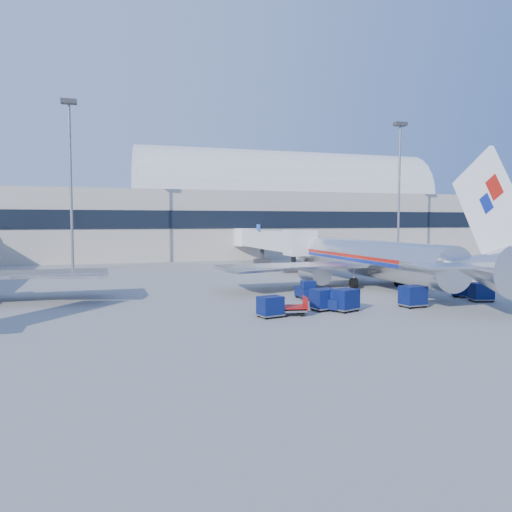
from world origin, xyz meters
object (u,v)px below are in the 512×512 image
object	(u,v)px
tug_right	(467,289)
cart_train_a	(345,300)
barrier_far	(504,280)
tug_lead	(336,301)
airliner_main	(372,258)
cart_train_c	(270,306)
tug_left	(306,290)
barrier_mid	(479,281)
cart_solo_near	(413,296)
cart_solo_far	(481,292)
mast_west	(70,160)
mast_east	(399,171)
cart_train_b	(324,299)
jetbridge_near	(267,240)
barrier_near	(453,282)
cart_open_red	(290,309)

from	to	relation	value
tug_right	cart_train_a	bearing A→B (deg)	-119.59
barrier_far	tug_lead	bearing A→B (deg)	-160.18
cart_train_a	airliner_main	bearing A→B (deg)	29.14
cart_train_c	tug_left	bearing A→B (deg)	36.61
tug_lead	cart_train_a	distance (m)	0.78
barrier_mid	cart_solo_near	bearing A→B (deg)	-147.41
cart_solo_near	cart_solo_far	world-z (taller)	cart_solo_near
mast_west	cart_train_a	world-z (taller)	mast_west
airliner_main	mast_east	bearing A→B (deg)	51.89
barrier_mid	cart_train_b	bearing A→B (deg)	-158.69
jetbridge_near	mast_west	xyz separation A→B (m)	(-27.60, -0.81, 10.86)
jetbridge_near	barrier_far	world-z (taller)	jetbridge_near
barrier_mid	mast_east	bearing A→B (deg)	72.74
barrier_near	tug_right	world-z (taller)	tug_right
jetbridge_near	mast_west	size ratio (longest dim) A/B	1.22
jetbridge_near	cart_solo_far	xyz separation A→B (m)	(6.16, -37.53, -3.09)
mast_east	tug_right	distance (m)	40.46
jetbridge_near	mast_east	distance (m)	24.91
barrier_near	cart_train_a	size ratio (longest dim) A/B	1.29
tug_left	cart_train_c	distance (m)	8.85
cart_train_a	cart_solo_near	world-z (taller)	same
airliner_main	mast_west	size ratio (longest dim) A/B	1.65
jetbridge_near	cart_train_c	world-z (taller)	jetbridge_near
tug_right	cart_train_a	xyz separation A→B (m)	(-13.50, -2.91, 0.13)
tug_right	cart_solo_near	xyz separation A→B (m)	(-7.59, -2.89, 0.13)
tug_left	cart_open_red	xyz separation A→B (m)	(-4.04, -6.39, -0.30)
mast_west	barrier_far	size ratio (longest dim) A/B	7.53
cart_solo_near	barrier_near	bearing A→B (deg)	33.75
tug_left	cart_open_red	world-z (taller)	tug_left
barrier_mid	barrier_far	world-z (taller)	same
mast_east	cart_train_b	size ratio (longest dim) A/B	10.80
barrier_near	tug_right	size ratio (longest dim) A/B	1.08
jetbridge_near	airliner_main	bearing A→B (deg)	-84.78
mast_east	cart_train_c	bearing A→B (deg)	-133.03
tug_right	cart_train_a	size ratio (longest dim) A/B	1.20
airliner_main	tug_right	xyz separation A→B (m)	(4.20, -9.01, -2.16)
tug_lead	cart_train_c	world-z (taller)	tug_lead
tug_left	cart_open_red	size ratio (longest dim) A/B	0.98
cart_train_c	mast_east	bearing A→B (deg)	33.41
cart_open_red	cart_train_b	bearing A→B (deg)	28.29
cart_solo_near	cart_solo_far	distance (m)	7.18
cart_train_c	barrier_near	bearing A→B (deg)	9.39
airliner_main	barrier_mid	world-z (taller)	airliner_main
jetbridge_near	cart_train_b	xyz separation A→B (m)	(-8.22, -37.36, -3.05)
jetbridge_near	barrier_mid	bearing A→B (deg)	-64.56
cart_train_b	cart_solo_far	xyz separation A→B (m)	(14.38, -0.17, -0.04)
tug_lead	airliner_main	bearing A→B (deg)	11.68
barrier_far	tug_left	size ratio (longest dim) A/B	1.15
barrier_mid	cart_open_red	size ratio (longest dim) A/B	1.12
cart_train_b	cart_solo_near	bearing A→B (deg)	-17.52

